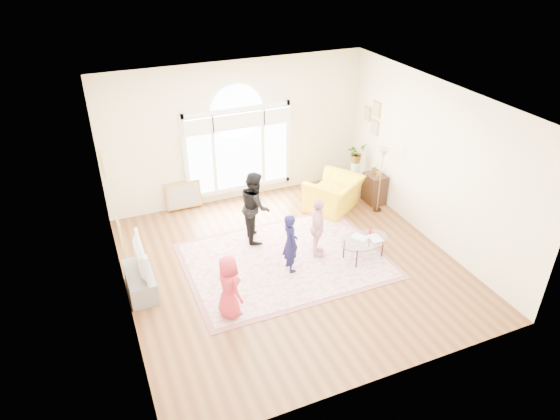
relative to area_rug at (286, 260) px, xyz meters
name	(u,v)px	position (x,y,z in m)	size (l,w,h in m)	color
ground	(291,265)	(0.04, -0.16, -0.01)	(6.00, 6.00, 0.00)	#59331B
room_shell	(240,137)	(0.05, 2.67, 1.56)	(6.00, 6.00, 6.00)	beige
area_rug	(286,260)	(0.00, 0.00, 0.00)	(3.60, 2.60, 0.02)	beige
rug_border	(286,260)	(0.00, 0.00, 0.00)	(3.80, 2.80, 0.01)	#8F5353
tv_console	(141,282)	(-2.71, 0.14, 0.20)	(0.45, 1.00, 0.42)	gray
television	(137,258)	(-2.70, 0.14, 0.71)	(0.17, 1.03, 0.59)	black
coffee_table	(364,241)	(1.42, -0.49, 0.39)	(1.13, 0.83, 0.54)	silver
armchair	(334,194)	(1.80, 1.44, 0.37)	(1.16, 1.01, 0.75)	yellow
side_cabinet	(375,188)	(2.82, 1.36, 0.34)	(0.40, 0.50, 0.70)	black
floor_lamp	(383,158)	(2.68, 0.98, 1.27)	(0.28, 0.28, 1.51)	black
plant_pedestal	(355,175)	(2.74, 2.13, 0.34)	(0.20, 0.20, 0.70)	white
potted_plant	(356,153)	(2.74, 2.13, 0.93)	(0.42, 0.37, 0.47)	#33722D
leaning_picture	(185,209)	(-1.32, 2.74, -0.01)	(0.80, 0.05, 0.62)	tan
child_red	(229,287)	(-1.45, -1.05, 0.58)	(0.56, 0.36, 1.14)	#C22B3E
child_navy	(290,243)	(-0.03, -0.29, 0.59)	(0.43, 0.28, 1.17)	#14133D
child_black	(255,206)	(-0.25, 0.96, 0.75)	(0.72, 0.56, 1.48)	black
child_pink	(317,228)	(0.63, -0.06, 0.62)	(0.71, 0.30, 1.21)	#F7AEBA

